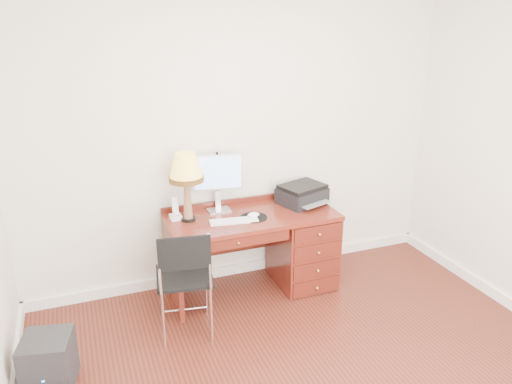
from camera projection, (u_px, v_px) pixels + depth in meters
name	position (u px, v px, depth m)	size (l,w,h in m)	color
room_shell	(286.00, 330.00, 3.97)	(4.00, 4.00, 4.00)	silver
desk	(284.00, 243.00, 4.63)	(1.50, 0.67, 0.75)	maroon
monitor	(217.00, 176.00, 4.40)	(0.45, 0.17, 0.52)	silver
keyboard	(234.00, 221.00, 4.26)	(0.41, 0.12, 0.02)	white
mouse_pad	(253.00, 216.00, 4.34)	(0.24, 0.24, 0.05)	black
printer	(302.00, 194.00, 4.64)	(0.49, 0.43, 0.18)	black
leg_lamp	(186.00, 172.00, 4.14)	(0.29, 0.29, 0.60)	black
phone	(175.00, 213.00, 4.29)	(0.10, 0.10, 0.20)	white
pen_cup	(278.00, 196.00, 4.70)	(0.08, 0.08, 0.11)	black
chair	(186.00, 272.00, 3.83)	(0.50, 0.50, 0.92)	black
equipment_box	(49.00, 362.00, 3.41)	(0.32, 0.32, 0.38)	black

